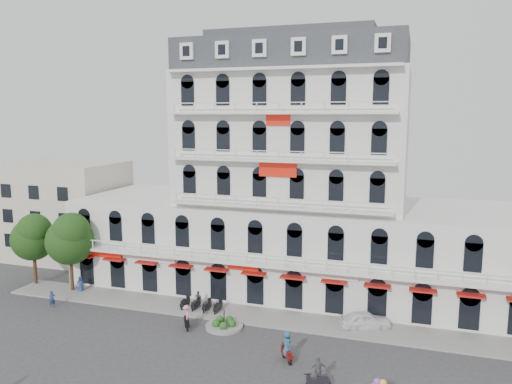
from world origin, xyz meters
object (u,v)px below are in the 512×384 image
(rider_northeast, at_px, (318,373))
(rider_center, at_px, (186,316))
(parked_car, at_px, (365,320))
(rider_east, at_px, (287,346))

(rider_northeast, height_order, rider_center, rider_northeast)
(parked_car, relative_size, rider_east, 1.86)
(rider_northeast, xyz_separation_m, rider_center, (-12.31, 5.83, -0.03))
(rider_east, relative_size, rider_northeast, 1.03)
(parked_car, xyz_separation_m, rider_center, (-14.34, -4.65, 0.35))
(rider_northeast, bearing_deg, rider_east, -68.69)
(rider_east, distance_m, rider_center, 9.88)
(rider_east, height_order, rider_center, rider_east)
(parked_car, relative_size, rider_center, 2.07)
(parked_car, xyz_separation_m, rider_northeast, (-2.03, -10.48, 0.39))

